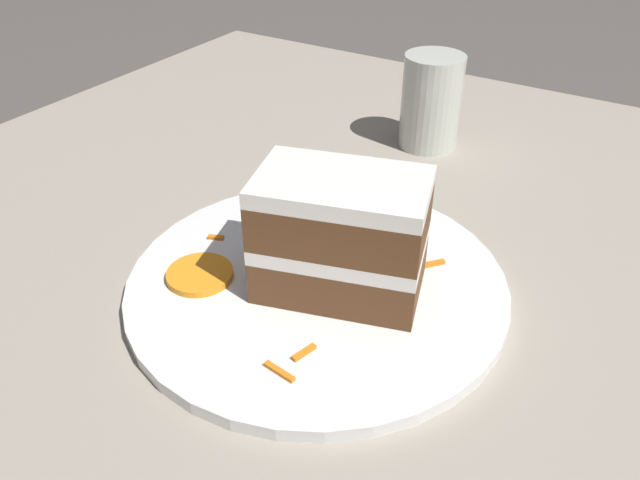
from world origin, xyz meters
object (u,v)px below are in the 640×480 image
Objects in this scene: plate at (320,280)px; orange_garnish at (200,275)px; cake_slice at (343,233)px; cream_dollop at (367,185)px; drinking_glass at (430,108)px.

orange_garnish reaches higher than plate.
cake_slice reaches higher than cream_dollop.
orange_garnish is at bearing -97.95° from drinking_glass.
cream_dollop is 0.53× the size of drinking_glass.
plate is at bearing -81.69° from cream_dollop.
cream_dollop is 0.16m from orange_garnish.
cake_slice is 0.12m from orange_garnish.
plate is 0.11m from cream_dollop.
drinking_glass is at bearing 95.20° from cream_dollop.
cream_dollop is at bearing 2.16° from cake_slice.
plate is 0.28m from drinking_glass.
cake_slice is 0.11m from cream_dollop.
orange_garnish is (-0.08, -0.05, 0.01)m from plate.
cream_dollop is at bearing 68.26° from orange_garnish.
orange_garnish is (-0.06, -0.15, -0.02)m from cream_dollop.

